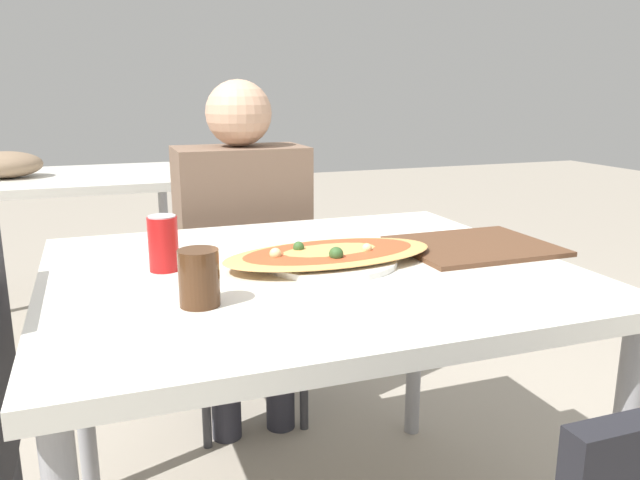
% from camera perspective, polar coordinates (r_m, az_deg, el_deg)
% --- Properties ---
extents(dining_table, '(1.16, 0.99, 0.77)m').
position_cam_1_polar(dining_table, '(1.45, -0.98, -5.23)').
color(dining_table, silver).
rests_on(dining_table, ground_plane).
extents(chair_far_seated, '(0.40, 0.40, 0.89)m').
position_cam_1_polar(chair_far_seated, '(2.26, -7.56, -3.30)').
color(chair_far_seated, black).
rests_on(chair_far_seated, ground_plane).
extents(person_seated, '(0.43, 0.27, 1.20)m').
position_cam_1_polar(person_seated, '(2.11, -7.07, 1.13)').
color(person_seated, '#2D2D38').
rests_on(person_seated, ground_plane).
extents(pizza_main, '(0.52, 0.31, 0.06)m').
position_cam_1_polar(pizza_main, '(1.45, 0.90, -1.39)').
color(pizza_main, white).
rests_on(pizza_main, dining_table).
extents(soda_can, '(0.07, 0.07, 0.12)m').
position_cam_1_polar(soda_can, '(1.43, -14.14, -0.29)').
color(soda_can, red).
rests_on(soda_can, dining_table).
extents(drink_glass, '(0.08, 0.08, 0.11)m').
position_cam_1_polar(drink_glass, '(1.18, -11.00, -3.41)').
color(drink_glass, '#4C2D19').
rests_on(drink_glass, dining_table).
extents(serving_tray, '(0.38, 0.31, 0.01)m').
position_cam_1_polar(serving_tray, '(1.64, 13.88, -0.54)').
color(serving_tray, brown).
rests_on(serving_tray, dining_table).
extents(background_table, '(1.10, 0.80, 0.89)m').
position_cam_1_polar(background_table, '(3.18, -23.38, 4.31)').
color(background_table, silver).
rests_on(background_table, ground_plane).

